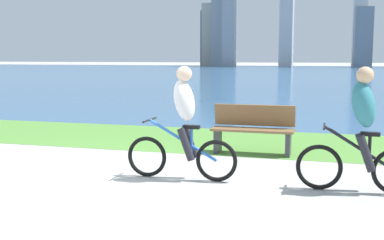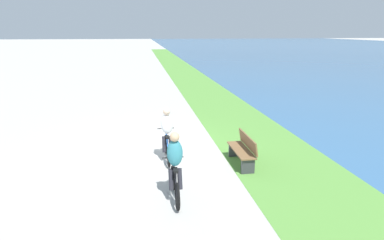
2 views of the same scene
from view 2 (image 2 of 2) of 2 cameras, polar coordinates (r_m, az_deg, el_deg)
The scene contains 5 objects.
ground_plane at distance 11.27m, azimuth -6.67°, elevation -4.56°, with size 300.00×300.00×0.00m, color #B2AFA8.
grass_strip_bayside at distance 11.98m, azimuth 11.49°, elevation -3.53°, with size 120.00×3.20×0.01m, color #59933D.
cyclist_lead at distance 9.79m, azimuth -4.39°, elevation -2.49°, with size 1.67×0.52×1.65m.
cyclist_trailing at distance 7.52m, azimuth -3.00°, elevation -8.10°, with size 1.58×0.52×1.65m.
bench_near_path at distance 9.69m, azimuth 8.92°, elevation -5.19°, with size 1.50×0.47×0.90m.
Camera 2 is at (10.60, -0.36, 3.82)m, focal length 30.52 mm.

